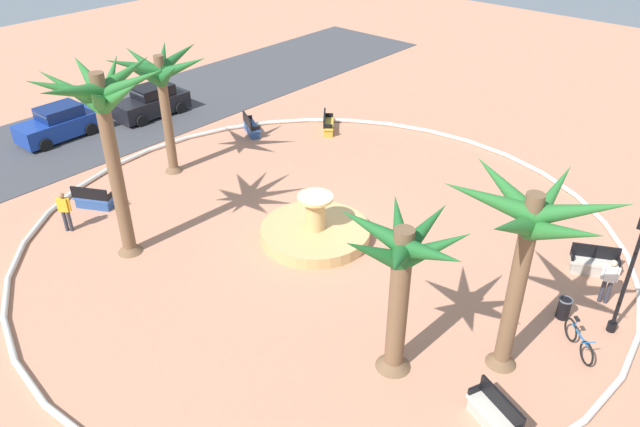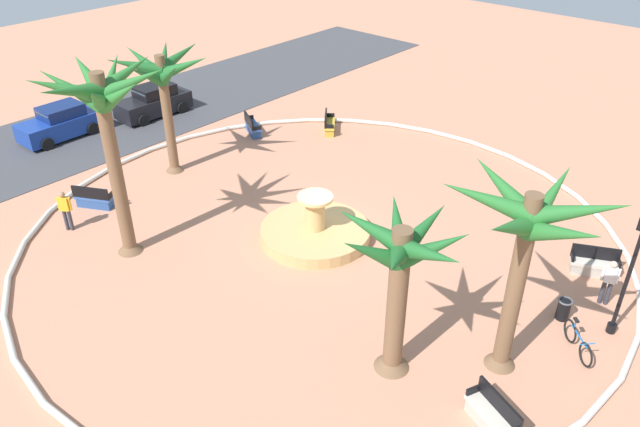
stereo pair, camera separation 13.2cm
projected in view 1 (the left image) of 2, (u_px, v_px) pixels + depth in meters
The scene contains 20 objects.
ground_plane at pixel (322, 235), 23.36m from camera, with size 80.00×80.00×0.00m, color tan.
plaza_curb at pixel (322, 233), 23.30m from camera, with size 22.49×22.49×0.20m, color silver.
street_asphalt at pixel (99, 127), 32.18m from camera, with size 48.00×8.00×0.03m, color #424247.
fountain at pixel (315, 231), 23.07m from camera, with size 4.16×4.16×1.81m.
palm_tree_near_fountain at pixel (103, 112), 19.60m from camera, with size 4.38×4.22×7.02m.
palm_tree_by_curb at pixel (161, 79), 25.69m from camera, with size 4.25×4.22×5.63m.
palm_tree_mid_plaza at pixel (527, 236), 15.35m from camera, with size 4.42×4.36×5.88m.
palm_tree_far_side at pixel (402, 267), 15.69m from camera, with size 3.66×3.81×4.94m.
bench_east at pixel (251, 128), 31.29m from camera, with size 1.19×1.65×1.00m.
bench_west at pixel (593, 264), 21.16m from camera, with size 1.18×1.65×1.00m.
bench_north at pixel (328, 125), 31.54m from camera, with size 1.56×1.40×1.00m.
bench_southeast at pixel (93, 200), 24.93m from camera, with size 1.21×1.64×1.00m.
bench_southwest at pixel (494, 416), 15.55m from camera, with size 1.08×1.67×1.00m.
lamppost at pixel (632, 264), 17.48m from camera, with size 0.32×0.32×4.32m.
trash_bin at pixel (564, 308), 19.12m from camera, with size 0.46×0.46×0.73m.
bicycle_red_frame at pixel (579, 340), 17.86m from camera, with size 1.21×1.31×0.94m.
person_cyclist_helmet at pixel (609, 279), 19.48m from camera, with size 0.30×0.51×1.66m.
person_pedestrian_stroll at pixel (65, 210), 23.15m from camera, with size 0.37×0.43×1.67m.
parked_car_leftmost at pixel (59, 124), 30.62m from camera, with size 4.04×1.99×1.67m.
parked_car_second at pixel (152, 102), 33.18m from camera, with size 4.03×1.98×1.67m.
Camera 1 is at (-14.70, -12.84, 12.85)m, focal length 34.25 mm.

